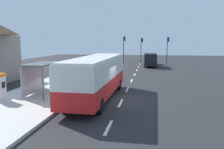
% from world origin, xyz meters
% --- Properties ---
extents(ground_plane, '(56.00, 92.00, 0.04)m').
position_xyz_m(ground_plane, '(0.00, 14.00, -0.02)').
color(ground_plane, '#262628').
extents(sidewalk_platform, '(6.20, 30.00, 0.18)m').
position_xyz_m(sidewalk_platform, '(-6.40, 2.00, 0.09)').
color(sidewalk_platform, beige).
rests_on(sidewalk_platform, ground).
extents(lane_stripe_seg_0, '(0.16, 2.20, 0.01)m').
position_xyz_m(lane_stripe_seg_0, '(0.25, -6.00, 0.01)').
color(lane_stripe_seg_0, silver).
rests_on(lane_stripe_seg_0, ground).
extents(lane_stripe_seg_1, '(0.16, 2.20, 0.01)m').
position_xyz_m(lane_stripe_seg_1, '(0.25, -1.00, 0.01)').
color(lane_stripe_seg_1, silver).
rests_on(lane_stripe_seg_1, ground).
extents(lane_stripe_seg_2, '(0.16, 2.20, 0.01)m').
position_xyz_m(lane_stripe_seg_2, '(0.25, 4.00, 0.01)').
color(lane_stripe_seg_2, silver).
rests_on(lane_stripe_seg_2, ground).
extents(lane_stripe_seg_3, '(0.16, 2.20, 0.01)m').
position_xyz_m(lane_stripe_seg_3, '(0.25, 9.00, 0.01)').
color(lane_stripe_seg_3, silver).
rests_on(lane_stripe_seg_3, ground).
extents(lane_stripe_seg_4, '(0.16, 2.20, 0.01)m').
position_xyz_m(lane_stripe_seg_4, '(0.25, 14.00, 0.01)').
color(lane_stripe_seg_4, silver).
rests_on(lane_stripe_seg_4, ground).
extents(lane_stripe_seg_5, '(0.16, 2.20, 0.01)m').
position_xyz_m(lane_stripe_seg_5, '(0.25, 19.00, 0.01)').
color(lane_stripe_seg_5, silver).
rests_on(lane_stripe_seg_5, ground).
extents(lane_stripe_seg_6, '(0.16, 2.20, 0.01)m').
position_xyz_m(lane_stripe_seg_6, '(0.25, 24.00, 0.01)').
color(lane_stripe_seg_6, silver).
rests_on(lane_stripe_seg_6, ground).
extents(lane_stripe_seg_7, '(0.16, 2.20, 0.01)m').
position_xyz_m(lane_stripe_seg_7, '(0.25, 29.00, 0.01)').
color(lane_stripe_seg_7, silver).
rests_on(lane_stripe_seg_7, ground).
extents(bus, '(2.76, 11.06, 3.21)m').
position_xyz_m(bus, '(-1.71, -0.01, 1.84)').
color(bus, red).
rests_on(bus, ground).
extents(white_van, '(2.22, 5.28, 2.30)m').
position_xyz_m(white_van, '(2.20, 24.40, 1.34)').
color(white_van, black).
rests_on(white_van, ground).
extents(sedan_near, '(1.87, 4.42, 1.52)m').
position_xyz_m(sedan_near, '(2.30, 28.73, 0.79)').
color(sedan_near, '#195933').
rests_on(sedan_near, ground).
extents(ticket_machine, '(0.66, 0.76, 1.94)m').
position_xyz_m(ticket_machine, '(-8.32, -2.19, 1.17)').
color(ticket_machine, silver).
rests_on(ticket_machine, sidewalk_platform).
extents(recycling_bin_yellow, '(0.52, 0.52, 0.95)m').
position_xyz_m(recycling_bin_yellow, '(-4.20, 2.87, 0.66)').
color(recycling_bin_yellow, yellow).
rests_on(recycling_bin_yellow, sidewalk_platform).
extents(recycling_bin_red, '(0.52, 0.52, 0.95)m').
position_xyz_m(recycling_bin_red, '(-4.20, 3.57, 0.66)').
color(recycling_bin_red, red).
rests_on(recycling_bin_red, sidewalk_platform).
extents(recycling_bin_blue, '(0.52, 0.52, 0.95)m').
position_xyz_m(recycling_bin_blue, '(-4.20, 4.27, 0.66)').
color(recycling_bin_blue, blue).
rests_on(recycling_bin_blue, sidewalk_platform).
extents(traffic_light_near_side, '(0.49, 0.28, 5.18)m').
position_xyz_m(traffic_light_near_side, '(5.50, 30.74, 3.43)').
color(traffic_light_near_side, '#2D2D2D').
rests_on(traffic_light_near_side, ground).
extents(traffic_light_far_side, '(0.49, 0.28, 5.36)m').
position_xyz_m(traffic_light_far_side, '(-3.10, 31.54, 3.54)').
color(traffic_light_far_side, '#2D2D2D').
rests_on(traffic_light_far_side, ground).
extents(traffic_light_median, '(0.49, 0.28, 5.10)m').
position_xyz_m(traffic_light_median, '(0.40, 32.34, 3.39)').
color(traffic_light_median, '#2D2D2D').
rests_on(traffic_light_median, ground).
extents(bus_shelter, '(1.80, 4.00, 2.50)m').
position_xyz_m(bus_shelter, '(-6.41, 0.20, 2.10)').
color(bus_shelter, '#4C4C51').
rests_on(bus_shelter, sidewalk_platform).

